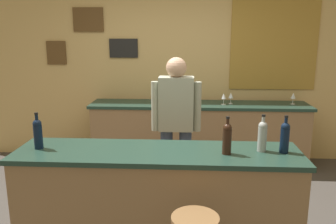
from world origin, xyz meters
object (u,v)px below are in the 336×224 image
wine_bottle_b (227,137)px  wine_bottle_a (38,133)px  bartender (176,123)px  wine_glass_c (231,96)px  wine_bottle_d (285,136)px  wine_glass_d (293,96)px  wine_bottle_c (262,135)px  wine_glass_b (224,97)px  wine_glass_a (170,97)px

wine_bottle_b → wine_bottle_a: bearing=178.4°
bartender → wine_glass_c: (0.71, 1.21, 0.07)m
wine_bottle_d → wine_glass_d: wine_bottle_d is taller
wine_bottle_c → wine_glass_d: wine_bottle_c is taller
wine_glass_b → wine_glass_c: size_ratio=1.00×
wine_bottle_b → wine_glass_d: bearing=62.1°
wine_glass_c → wine_glass_d: same height
bartender → wine_glass_a: size_ratio=10.45×
wine_bottle_a → wine_glass_a: (0.99, 1.96, -0.05)m
wine_glass_b → wine_bottle_a: bearing=-130.6°
wine_bottle_a → wine_glass_b: bearing=49.4°
wine_glass_c → wine_glass_d: (0.85, 0.02, 0.00)m
wine_bottle_d → wine_glass_b: (-0.29, 1.99, -0.05)m
wine_glass_d → wine_bottle_a: bearing=-142.1°
wine_bottle_b → bartender: bearing=115.9°
wine_bottle_b → wine_glass_c: (0.28, 2.10, -0.05)m
bartender → wine_glass_b: size_ratio=10.45×
bartender → wine_bottle_b: size_ratio=5.29×
bartender → wine_bottle_a: 1.40m
wine_bottle_b → wine_bottle_d: 0.47m
wine_bottle_a → wine_glass_d: size_ratio=1.97×
wine_glass_a → wine_glass_d: (1.68, 0.13, 0.00)m
wine_glass_c → wine_bottle_b: bearing=-97.5°
wine_bottle_c → wine_glass_a: (-0.85, 1.91, -0.05)m
wine_bottle_d → wine_glass_b: 2.01m
wine_bottle_a → wine_glass_a: 2.19m
wine_bottle_c → wine_bottle_b: bearing=-163.9°
wine_bottle_d → wine_glass_c: size_ratio=1.97×
wine_bottle_b → wine_bottle_d: (0.46, 0.06, 0.00)m
wine_glass_b → wine_glass_c: same height
bartender → wine_glass_d: bartender is taller
bartender → wine_glass_d: (1.56, 1.23, 0.07)m
wine_bottle_a → wine_glass_b: 2.64m
bartender → wine_glass_a: (-0.12, 1.11, 0.07)m
wine_glass_b → wine_glass_d: bearing=4.8°
wine_bottle_c → wine_bottle_d: size_ratio=1.00×
wine_bottle_a → wine_bottle_b: size_ratio=1.00×
bartender → wine_bottle_c: (0.73, -0.81, 0.12)m
wine_glass_a → wine_glass_b: size_ratio=1.00×
wine_bottle_b → wine_glass_b: wine_bottle_b is taller
wine_glass_c → wine_bottle_a: bearing=-131.5°
wine_bottle_a → wine_bottle_b: (1.55, -0.04, 0.00)m
wine_glass_c → wine_glass_b: bearing=-150.9°
wine_bottle_a → wine_glass_d: 3.39m
wine_glass_b → wine_glass_d: same height
bartender → wine_bottle_a: bartender is taller
wine_bottle_d → wine_glass_d: (0.66, 2.07, -0.05)m
bartender → wine_bottle_d: size_ratio=5.29×
wine_glass_a → wine_glass_c: (0.83, 0.11, 0.00)m
bartender → wine_bottle_b: (0.43, -0.89, 0.12)m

